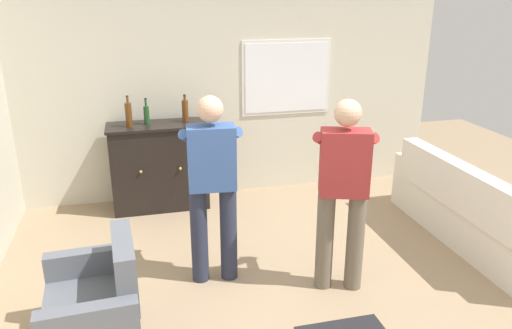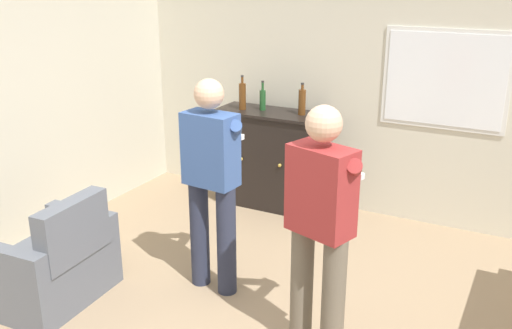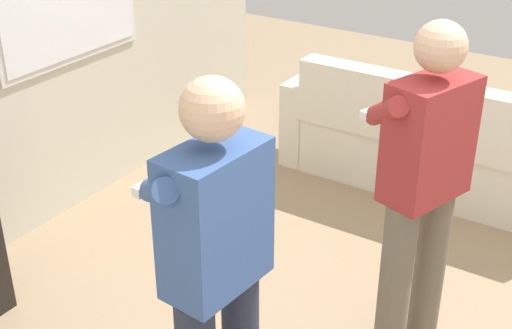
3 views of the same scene
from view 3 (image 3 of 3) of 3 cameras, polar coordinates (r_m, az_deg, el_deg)
The scene contains 3 objects.
couch at distance 5.00m, azimuth 14.47°, elevation 1.24°, with size 0.57×2.28×0.87m.
person_standing_left at distance 2.62m, azimuth -3.34°, elevation -8.34°, with size 0.56×0.49×1.68m.
person_standing_right at distance 3.26m, azimuth 13.12°, elevation -1.45°, with size 0.53×0.52×1.68m.
Camera 3 is at (-2.35, -0.70, 2.46)m, focal length 50.00 mm.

